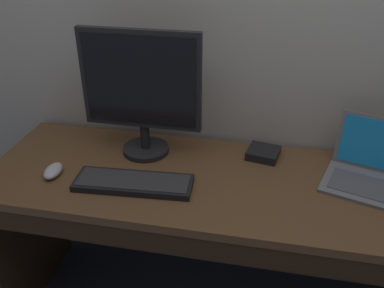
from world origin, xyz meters
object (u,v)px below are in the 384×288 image
(computer_mouse, at_px, (53,171))
(external_drive_box, at_px, (263,153))
(external_monitor, at_px, (141,91))
(laptop_space_gray, at_px, (373,170))
(wired_keyboard, at_px, (133,183))

(computer_mouse, xyz_separation_m, external_drive_box, (0.78, 0.29, -0.00))
(external_monitor, height_order, computer_mouse, external_monitor)
(laptop_space_gray, bearing_deg, wired_keyboard, -166.63)
(computer_mouse, distance_m, external_drive_box, 0.83)
(laptop_space_gray, height_order, external_monitor, external_monitor)
(computer_mouse, bearing_deg, wired_keyboard, -5.44)
(external_drive_box, bearing_deg, external_monitor, -171.85)
(wired_keyboard, distance_m, external_drive_box, 0.55)
(laptop_space_gray, height_order, computer_mouse, laptop_space_gray)
(external_monitor, bearing_deg, external_drive_box, 8.15)
(laptop_space_gray, bearing_deg, external_drive_box, 166.38)
(wired_keyboard, height_order, computer_mouse, computer_mouse)
(laptop_space_gray, relative_size, wired_keyboard, 0.86)
(wired_keyboard, bearing_deg, computer_mouse, 178.59)
(external_monitor, distance_m, external_drive_box, 0.55)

